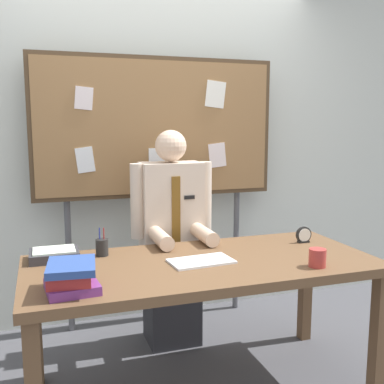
{
  "coord_description": "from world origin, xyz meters",
  "views": [
    {
      "loc": [
        -0.81,
        -2.24,
        1.49
      ],
      "look_at": [
        0.0,
        0.19,
        1.1
      ],
      "focal_mm": 42.75,
      "sensor_mm": 36.0,
      "label": 1
    }
  ],
  "objects_px": {
    "bulletin_board": "(157,131)",
    "desk_clock": "(304,235)",
    "coffee_mug": "(317,258)",
    "pen_holder": "(102,247)",
    "person": "(172,246)",
    "paper_tray": "(54,255)",
    "book_stack": "(71,277)",
    "open_notebook": "(201,261)",
    "desk": "(203,275)"
  },
  "relations": [
    {
      "from": "book_stack",
      "to": "coffee_mug",
      "type": "bearing_deg",
      "value": -2.24
    },
    {
      "from": "person",
      "to": "open_notebook",
      "type": "height_order",
      "value": "person"
    },
    {
      "from": "person",
      "to": "bulletin_board",
      "type": "distance_m",
      "value": 0.84
    },
    {
      "from": "desk_clock",
      "to": "pen_holder",
      "type": "distance_m",
      "value": 1.23
    },
    {
      "from": "book_stack",
      "to": "paper_tray",
      "type": "xyz_separation_m",
      "value": [
        -0.05,
        0.51,
        -0.04
      ]
    },
    {
      "from": "desk",
      "to": "desk_clock",
      "type": "distance_m",
      "value": 0.75
    },
    {
      "from": "bulletin_board",
      "to": "coffee_mug",
      "type": "distance_m",
      "value": 1.5
    },
    {
      "from": "coffee_mug",
      "to": "bulletin_board",
      "type": "bearing_deg",
      "value": 112.8
    },
    {
      "from": "desk",
      "to": "book_stack",
      "type": "distance_m",
      "value": 0.76
    },
    {
      "from": "open_notebook",
      "to": "desk_clock",
      "type": "xyz_separation_m",
      "value": [
        0.74,
        0.18,
        0.04
      ]
    },
    {
      "from": "desk_clock",
      "to": "book_stack",
      "type": "bearing_deg",
      "value": -164.53
    },
    {
      "from": "person",
      "to": "pen_holder",
      "type": "distance_m",
      "value": 0.62
    },
    {
      "from": "coffee_mug",
      "to": "pen_holder",
      "type": "xyz_separation_m",
      "value": [
        -1.03,
        0.56,
        0.0
      ]
    },
    {
      "from": "book_stack",
      "to": "desk_clock",
      "type": "bearing_deg",
      "value": 15.47
    },
    {
      "from": "person",
      "to": "desk_clock",
      "type": "xyz_separation_m",
      "value": [
        0.72,
        -0.45,
        0.12
      ]
    },
    {
      "from": "coffee_mug",
      "to": "desk",
      "type": "bearing_deg",
      "value": 151.78
    },
    {
      "from": "person",
      "to": "coffee_mug",
      "type": "bearing_deg",
      "value": -59.44
    },
    {
      "from": "bulletin_board",
      "to": "desk_clock",
      "type": "relative_size",
      "value": 19.49
    },
    {
      "from": "open_notebook",
      "to": "paper_tray",
      "type": "xyz_separation_m",
      "value": [
        -0.74,
        0.3,
        0.02
      ]
    },
    {
      "from": "person",
      "to": "book_stack",
      "type": "xyz_separation_m",
      "value": [
        -0.71,
        -0.84,
        0.14
      ]
    },
    {
      "from": "person",
      "to": "desk_clock",
      "type": "height_order",
      "value": "person"
    },
    {
      "from": "book_stack",
      "to": "open_notebook",
      "type": "xyz_separation_m",
      "value": [
        0.69,
        0.21,
        -0.06
      ]
    },
    {
      "from": "person",
      "to": "book_stack",
      "type": "relative_size",
      "value": 5.27
    },
    {
      "from": "bulletin_board",
      "to": "open_notebook",
      "type": "bearing_deg",
      "value": -91.01
    },
    {
      "from": "book_stack",
      "to": "desk_clock",
      "type": "height_order",
      "value": "book_stack"
    },
    {
      "from": "open_notebook",
      "to": "desk_clock",
      "type": "height_order",
      "value": "desk_clock"
    },
    {
      "from": "open_notebook",
      "to": "coffee_mug",
      "type": "bearing_deg",
      "value": -25.77
    },
    {
      "from": "bulletin_board",
      "to": "coffee_mug",
      "type": "bearing_deg",
      "value": -67.2
    },
    {
      "from": "desk",
      "to": "paper_tray",
      "type": "xyz_separation_m",
      "value": [
        -0.76,
        0.28,
        0.11
      ]
    },
    {
      "from": "person",
      "to": "pen_holder",
      "type": "xyz_separation_m",
      "value": [
        -0.5,
        -0.34,
        0.13
      ]
    },
    {
      "from": "desk",
      "to": "desk_clock",
      "type": "relative_size",
      "value": 18.79
    },
    {
      "from": "bulletin_board",
      "to": "book_stack",
      "type": "relative_size",
      "value": 7.13
    },
    {
      "from": "desk",
      "to": "book_stack",
      "type": "bearing_deg",
      "value": -161.6
    },
    {
      "from": "book_stack",
      "to": "paper_tray",
      "type": "distance_m",
      "value": 0.52
    },
    {
      "from": "desk",
      "to": "pen_holder",
      "type": "xyz_separation_m",
      "value": [
        -0.5,
        0.27,
        0.13
      ]
    },
    {
      "from": "book_stack",
      "to": "coffee_mug",
      "type": "height_order",
      "value": "book_stack"
    },
    {
      "from": "coffee_mug",
      "to": "pen_holder",
      "type": "bearing_deg",
      "value": 151.62
    },
    {
      "from": "desk",
      "to": "book_stack",
      "type": "xyz_separation_m",
      "value": [
        -0.71,
        -0.23,
        0.15
      ]
    },
    {
      "from": "bulletin_board",
      "to": "paper_tray",
      "type": "relative_size",
      "value": 7.51
    },
    {
      "from": "bulletin_board",
      "to": "pen_holder",
      "type": "distance_m",
      "value": 1.07
    },
    {
      "from": "bulletin_board",
      "to": "desk_clock",
      "type": "xyz_separation_m",
      "value": [
        0.72,
        -0.81,
        -0.64
      ]
    },
    {
      "from": "desk_clock",
      "to": "coffee_mug",
      "type": "relative_size",
      "value": 1.05
    },
    {
      "from": "desk_clock",
      "to": "bulletin_board",
      "type": "bearing_deg",
      "value": 131.82
    },
    {
      "from": "pen_holder",
      "to": "book_stack",
      "type": "bearing_deg",
      "value": -111.75
    },
    {
      "from": "desk_clock",
      "to": "coffee_mug",
      "type": "height_order",
      "value": "desk_clock"
    },
    {
      "from": "person",
      "to": "paper_tray",
      "type": "relative_size",
      "value": 5.55
    },
    {
      "from": "desk",
      "to": "paper_tray",
      "type": "distance_m",
      "value": 0.82
    },
    {
      "from": "bulletin_board",
      "to": "paper_tray",
      "type": "xyz_separation_m",
      "value": [
        -0.76,
        -0.69,
        -0.65
      ]
    },
    {
      "from": "open_notebook",
      "to": "pen_holder",
      "type": "bearing_deg",
      "value": 148.85
    },
    {
      "from": "desk",
      "to": "coffee_mug",
      "type": "height_order",
      "value": "coffee_mug"
    }
  ]
}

